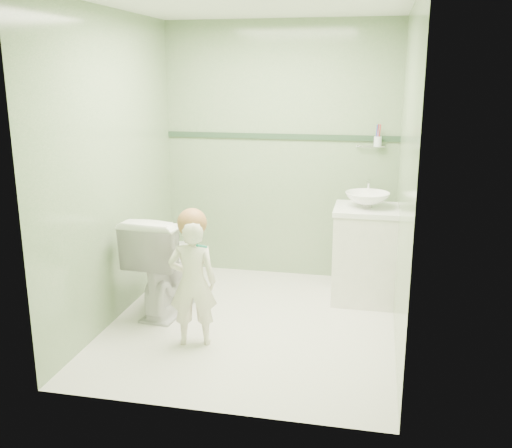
# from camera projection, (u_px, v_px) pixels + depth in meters

# --- Properties ---
(ground) EXTENTS (2.50, 2.50, 0.00)m
(ground) POSITION_uv_depth(u_px,v_px,m) (252.00, 324.00, 4.58)
(ground) COLOR silver
(ground) RESTS_ON ground
(room_shell) EXTENTS (2.50, 2.54, 2.40)m
(room_shell) POSITION_uv_depth(u_px,v_px,m) (252.00, 174.00, 4.28)
(room_shell) COLOR gray
(room_shell) RESTS_ON ground
(trim_stripe) EXTENTS (2.20, 0.02, 0.05)m
(trim_stripe) POSITION_uv_depth(u_px,v_px,m) (280.00, 136.00, 5.41)
(trim_stripe) COLOR #2B452F
(trim_stripe) RESTS_ON room_shell
(vanity) EXTENTS (0.52, 0.50, 0.80)m
(vanity) POSITION_uv_depth(u_px,v_px,m) (365.00, 256.00, 4.97)
(vanity) COLOR silver
(vanity) RESTS_ON ground
(counter) EXTENTS (0.54, 0.52, 0.04)m
(counter) POSITION_uv_depth(u_px,v_px,m) (367.00, 210.00, 4.87)
(counter) COLOR white
(counter) RESTS_ON vanity
(basin) EXTENTS (0.37, 0.37, 0.13)m
(basin) POSITION_uv_depth(u_px,v_px,m) (367.00, 200.00, 4.85)
(basin) COLOR white
(basin) RESTS_ON counter
(faucet) EXTENTS (0.03, 0.13, 0.18)m
(faucet) POSITION_uv_depth(u_px,v_px,m) (368.00, 186.00, 5.00)
(faucet) COLOR silver
(faucet) RESTS_ON counter
(cup_holder) EXTENTS (0.26, 0.07, 0.21)m
(cup_holder) POSITION_uv_depth(u_px,v_px,m) (377.00, 141.00, 5.18)
(cup_holder) COLOR silver
(cup_holder) RESTS_ON room_shell
(toilet) EXTENTS (0.54, 0.86, 0.83)m
(toilet) POSITION_uv_depth(u_px,v_px,m) (168.00, 262.00, 4.76)
(toilet) COLOR white
(toilet) RESTS_ON ground
(toddler) EXTENTS (0.39, 0.30, 0.94)m
(toddler) POSITION_uv_depth(u_px,v_px,m) (193.00, 283.00, 4.14)
(toddler) COLOR silver
(toddler) RESTS_ON ground
(hair_cap) EXTENTS (0.21, 0.21, 0.21)m
(hair_cap) POSITION_uv_depth(u_px,v_px,m) (192.00, 223.00, 4.05)
(hair_cap) COLOR #A36C3F
(hair_cap) RESTS_ON toddler
(teal_toothbrush) EXTENTS (0.11, 0.14, 0.08)m
(teal_toothbrush) POSITION_uv_depth(u_px,v_px,m) (201.00, 245.00, 3.94)
(teal_toothbrush) COLOR #157C64
(teal_toothbrush) RESTS_ON toddler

